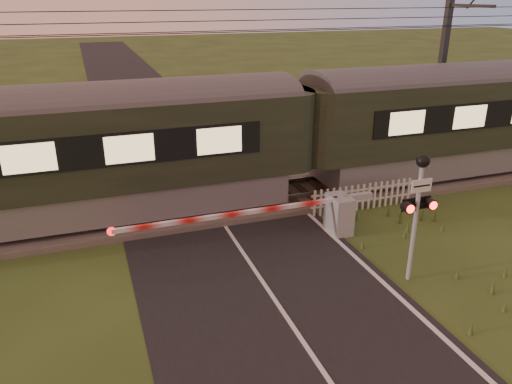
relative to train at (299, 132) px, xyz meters
name	(u,v)px	position (x,y,z in m)	size (l,w,h in m)	color
ground	(287,318)	(-3.11, -6.50, -2.23)	(160.00, 160.00, 0.00)	#2D3F18
road	(292,324)	(-3.10, -6.73, -2.22)	(6.00, 140.00, 0.03)	black
track_bed	(211,204)	(-3.11, 0.00, -2.17)	(140.00, 3.40, 0.39)	#47423D
overhead_wires	(205,24)	(-3.11, 0.00, 3.49)	(120.00, 0.62, 0.62)	black
train	(299,132)	(0.00, 0.00, 0.00)	(41.81, 2.88, 3.89)	gray
boom_gate	(327,214)	(-0.44, -3.10, -1.59)	(7.51, 0.87, 1.16)	gray
crossing_signal	(419,196)	(0.33, -6.00, -0.03)	(0.82, 0.35, 3.21)	gray
picket_fence	(363,197)	(1.46, -1.89, -1.78)	(3.67, 0.07, 0.88)	silver
catenary_mast	(443,62)	(7.29, 2.23, 1.74)	(0.24, 2.47, 7.65)	#2D2D30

